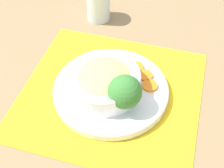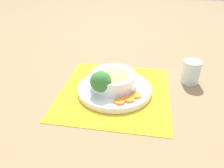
% 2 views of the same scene
% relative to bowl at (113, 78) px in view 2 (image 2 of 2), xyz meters
% --- Properties ---
extents(ground_plane, '(4.00, 4.00, 0.00)m').
position_rel_bowl_xyz_m(ground_plane, '(-0.01, 0.02, -0.05)').
color(ground_plane, '#8C704C').
extents(placemat, '(0.42, 0.44, 0.00)m').
position_rel_bowl_xyz_m(placemat, '(-0.01, 0.02, -0.05)').
color(placemat, yellow).
rests_on(placemat, ground_plane).
extents(plate, '(0.28, 0.28, 0.02)m').
position_rel_bowl_xyz_m(plate, '(-0.01, 0.02, -0.04)').
color(plate, silver).
rests_on(plate, placemat).
extents(bowl, '(0.18, 0.18, 0.06)m').
position_rel_bowl_xyz_m(bowl, '(0.00, 0.00, 0.00)').
color(bowl, white).
rests_on(bowl, plate).
extents(broccoli_floret, '(0.08, 0.08, 0.09)m').
position_rel_bowl_xyz_m(broccoli_floret, '(0.04, 0.06, 0.02)').
color(broccoli_floret, '#84AD5B').
rests_on(broccoli_floret, plate).
extents(carrot_slice_near, '(0.04, 0.04, 0.01)m').
position_rel_bowl_xyz_m(carrot_slice_near, '(-0.04, 0.11, -0.03)').
color(carrot_slice_near, orange).
rests_on(carrot_slice_near, plate).
extents(carrot_slice_middle, '(0.04, 0.04, 0.01)m').
position_rel_bowl_xyz_m(carrot_slice_middle, '(-0.07, 0.09, -0.03)').
color(carrot_slice_middle, orange).
rests_on(carrot_slice_middle, plate).
extents(carrot_slice_far, '(0.04, 0.04, 0.01)m').
position_rel_bowl_xyz_m(carrot_slice_far, '(-0.09, 0.06, -0.03)').
color(carrot_slice_far, orange).
rests_on(carrot_slice_far, plate).
extents(water_glass, '(0.07, 0.07, 0.10)m').
position_rel_bowl_xyz_m(water_glass, '(-0.30, -0.11, -0.01)').
color(water_glass, silver).
rests_on(water_glass, ground_plane).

